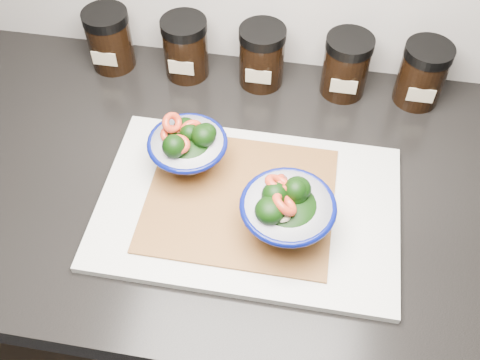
% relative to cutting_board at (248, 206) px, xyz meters
% --- Properties ---
extents(cabinet, '(3.43, 0.58, 0.86)m').
position_rel_cutting_board_xyz_m(cabinet, '(-0.09, 0.05, -0.48)').
color(cabinet, black).
rests_on(cabinet, ground).
extents(countertop, '(3.50, 0.60, 0.04)m').
position_rel_cutting_board_xyz_m(countertop, '(-0.09, 0.05, -0.03)').
color(countertop, black).
rests_on(countertop, cabinet).
extents(cutting_board, '(0.45, 0.30, 0.01)m').
position_rel_cutting_board_xyz_m(cutting_board, '(0.00, 0.00, 0.00)').
color(cutting_board, silver).
rests_on(cutting_board, countertop).
extents(bamboo_mat, '(0.28, 0.24, 0.00)m').
position_rel_cutting_board_xyz_m(bamboo_mat, '(-0.01, 0.01, 0.01)').
color(bamboo_mat, '#A86B32').
rests_on(bamboo_mat, cutting_board).
extents(bowl_left, '(0.12, 0.12, 0.09)m').
position_rel_cutting_board_xyz_m(bowl_left, '(-0.10, 0.06, 0.05)').
color(bowl_left, white).
rests_on(bowl_left, bamboo_mat).
extents(bowl_right, '(0.13, 0.13, 0.10)m').
position_rel_cutting_board_xyz_m(bowl_right, '(0.06, -0.04, 0.05)').
color(bowl_right, white).
rests_on(bowl_right, bamboo_mat).
extents(spice_jar_a, '(0.08, 0.08, 0.11)m').
position_rel_cutting_board_xyz_m(spice_jar_a, '(-0.30, 0.29, 0.05)').
color(spice_jar_a, black).
rests_on(spice_jar_a, countertop).
extents(spice_jar_b, '(0.08, 0.08, 0.11)m').
position_rel_cutting_board_xyz_m(spice_jar_b, '(-0.16, 0.29, 0.05)').
color(spice_jar_b, black).
rests_on(spice_jar_b, countertop).
extents(spice_jar_c, '(0.08, 0.08, 0.11)m').
position_rel_cutting_board_xyz_m(spice_jar_c, '(-0.02, 0.29, 0.05)').
color(spice_jar_c, black).
rests_on(spice_jar_c, countertop).
extents(spice_jar_d, '(0.08, 0.08, 0.11)m').
position_rel_cutting_board_xyz_m(spice_jar_d, '(0.12, 0.29, 0.05)').
color(spice_jar_d, black).
rests_on(spice_jar_d, countertop).
extents(spice_jar_e, '(0.08, 0.08, 0.11)m').
position_rel_cutting_board_xyz_m(spice_jar_e, '(0.25, 0.29, 0.05)').
color(spice_jar_e, black).
rests_on(spice_jar_e, countertop).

